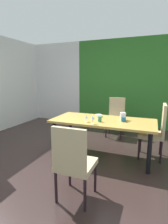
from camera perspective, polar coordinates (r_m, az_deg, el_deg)
ground_plane at (r=3.44m, az=-7.35°, el=-15.35°), size 5.24×5.75×0.02m
back_panel_interior at (r=6.39m, az=-8.93°, el=9.40°), size 1.81×0.10×2.66m
garden_window_panel at (r=5.54m, az=15.44°, el=8.87°), size 3.44×0.10×2.66m
dining_table at (r=3.35m, az=6.18°, el=-3.90°), size 1.92×0.89×0.74m
chair_head_far at (r=4.67m, az=10.37°, el=-1.01°), size 0.44×0.45×1.00m
chair_head_near at (r=2.18m, az=-3.46°, el=-15.61°), size 0.44×0.44×0.98m
chair_right_far at (r=3.55m, az=22.56°, el=-5.31°), size 0.44×0.44×1.05m
wine_glass_west at (r=3.13m, az=0.68°, el=-1.57°), size 0.06×0.06×0.13m
wine_glass_right at (r=2.99m, az=2.83°, el=-1.80°), size 0.08×0.08×0.16m
serving_bowl_center at (r=3.57m, az=4.81°, el=-1.18°), size 0.14×0.14×0.05m
cup_east at (r=3.17m, az=5.19°, el=-2.37°), size 0.06×0.06×0.09m
cup_rear at (r=3.24m, az=12.78°, el=-2.37°), size 0.08×0.08×0.08m
pitcher_near_window at (r=3.36m, az=12.56°, el=-1.33°), size 0.12×0.11×0.14m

